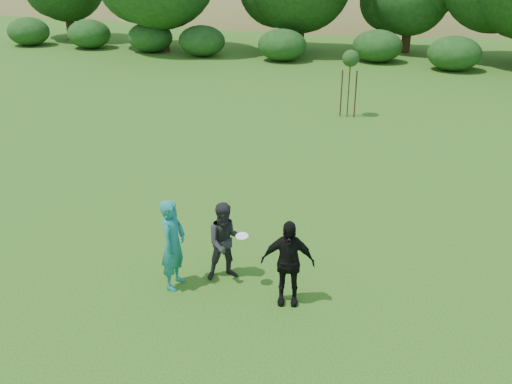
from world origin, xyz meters
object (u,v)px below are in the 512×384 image
at_px(player_grey, 226,242).
at_px(player_black, 288,263).
at_px(sapling, 351,60).
at_px(player_teal, 173,244).

xyz_separation_m(player_grey, player_black, (1.50, -0.57, 0.03)).
bearing_deg(player_black, player_grey, 148.99).
distance_m(player_black, sapling, 14.26).
distance_m(player_teal, player_grey, 1.16).
relative_size(player_teal, player_grey, 1.12).
relative_size(player_teal, sapling, 0.72).
bearing_deg(player_grey, sapling, 57.32).
relative_size(player_teal, player_black, 1.09).
bearing_deg(player_grey, player_black, -48.91).
height_order(player_teal, player_black, player_teal).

